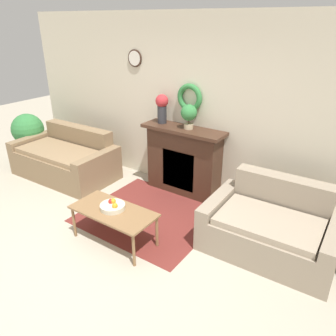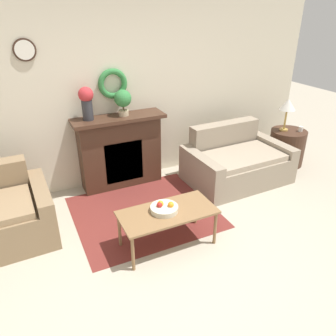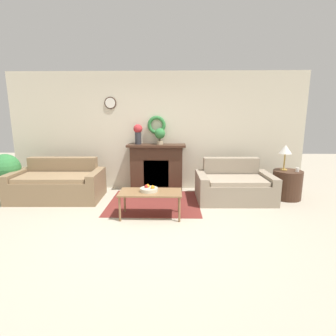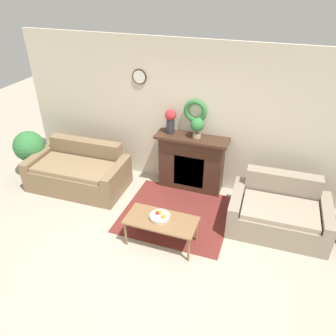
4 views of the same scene
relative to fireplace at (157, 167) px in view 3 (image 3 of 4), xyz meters
The scene contains 14 objects.
ground_plane 2.24m from the fireplace, 90.29° to the right, with size 16.00×16.00×0.00m, color #ADA38E.
floor_rug 1.04m from the fireplace, 89.70° to the right, with size 1.80×1.62×0.01m.
wall_back 0.83m from the fireplace, 93.49° to the left, with size 6.80×0.14×2.70m.
fireplace is the anchor object (origin of this frame).
couch_left 2.15m from the fireplace, 161.66° to the right, with size 1.84×1.03×0.83m.
loveseat_right 1.79m from the fireplace, 21.22° to the right, with size 1.55×1.03×0.83m.
coffee_table 1.62m from the fireplace, 89.84° to the right, with size 1.07×0.52×0.45m.
fruit_bowl 1.59m from the fireplace, 90.87° to the right, with size 0.31×0.31×0.11m.
side_table_by_loveseat 2.85m from the fireplace, 10.88° to the right, with size 0.59×0.59×0.60m.
table_lamp 2.80m from the fireplace, ahead, with size 0.26×0.26×0.53m.
mug 2.99m from the fireplace, 12.35° to the right, with size 0.07×0.07×0.08m.
vase_on_mantel_left 0.90m from the fireplace, behind, with size 0.20×0.20×0.45m.
potted_plant_on_mantel 0.77m from the fireplace, ahead, with size 0.24×0.24×0.37m.
potted_plant_floor_by_couch 3.22m from the fireplace, 169.07° to the right, with size 0.60×0.60×0.94m.
Camera 3 is at (0.43, -3.76, 1.77)m, focal length 28.00 mm.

